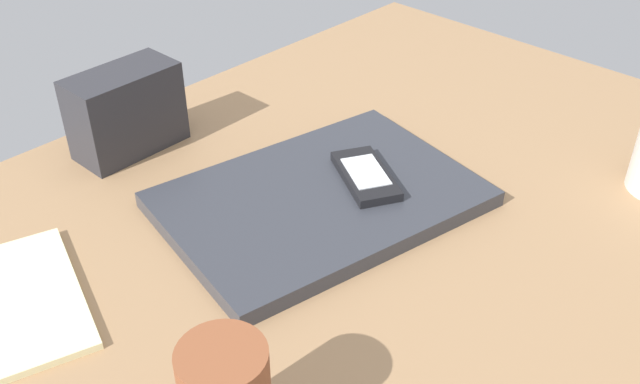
# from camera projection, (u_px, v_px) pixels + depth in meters

# --- Properties ---
(desk_surface) EXTENTS (1.20, 0.80, 0.03)m
(desk_surface) POSITION_uv_depth(u_px,v_px,m) (337.00, 233.00, 0.82)
(desk_surface) COLOR #9E7751
(desk_surface) RESTS_ON ground
(laptop_closed) EXTENTS (0.40, 0.31, 0.02)m
(laptop_closed) POSITION_uv_depth(u_px,v_px,m) (320.00, 199.00, 0.84)
(laptop_closed) COLOR #33353D
(laptop_closed) RESTS_ON desk_surface
(cell_phone_on_laptop) EXTENTS (0.10, 0.12, 0.01)m
(cell_phone_on_laptop) POSITION_uv_depth(u_px,v_px,m) (366.00, 176.00, 0.85)
(cell_phone_on_laptop) COLOR black
(cell_phone_on_laptop) RESTS_ON laptop_closed
(desk_organizer) EXTENTS (0.14, 0.07, 0.11)m
(desk_organizer) POSITION_uv_depth(u_px,v_px,m) (126.00, 111.00, 0.92)
(desk_organizer) COLOR #2D2D33
(desk_organizer) RESTS_ON desk_surface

